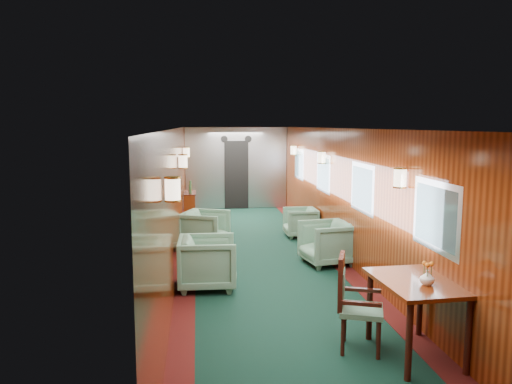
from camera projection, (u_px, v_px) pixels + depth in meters
room at (262, 172)px, 8.80m from camera, size 12.00×12.10×2.40m
bulkhead at (236, 168)px, 14.68m from camera, size 2.98×0.17×2.39m
windows_right at (340, 180)px, 9.25m from camera, size 0.02×8.60×0.80m
wall_sconces at (258, 161)px, 9.34m from camera, size 2.97×7.97×0.25m
dining_table at (416, 293)px, 5.27m from camera, size 0.84×1.16×0.84m
side_chair at (352, 299)px, 5.45m from camera, size 0.59×0.61×1.06m
credenza at (190, 208)px, 12.34m from camera, size 0.29×0.91×1.09m
flower_vase at (427, 278)px, 5.09m from camera, size 0.17×0.17×0.16m
armchair_left_near at (208, 262)px, 7.55m from camera, size 0.89×0.87×0.79m
armchair_left_far at (205, 230)px, 9.96m from camera, size 1.09×1.07×0.76m
armchair_right_near at (327, 243)px, 8.84m from camera, size 0.98×0.96×0.77m
armchair_right_far at (300, 222)px, 11.03m from camera, size 0.71×0.69×0.64m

